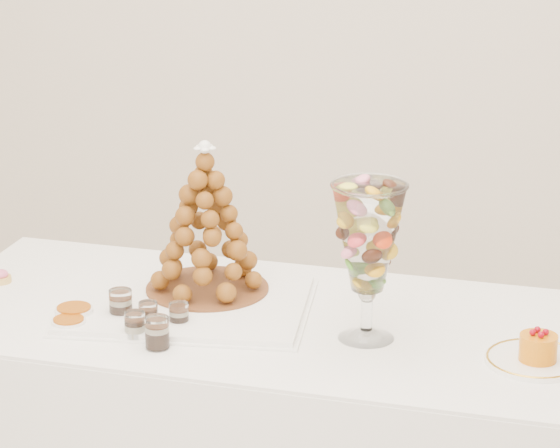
# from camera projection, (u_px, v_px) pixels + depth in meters

# --- Properties ---
(lace_tray) EXTENTS (0.63, 0.50, 0.02)m
(lace_tray) POSITION_uv_depth(u_px,v_px,m) (188.00, 305.00, 3.38)
(lace_tray) COLOR white
(lace_tray) RESTS_ON buffet_table
(macaron_vase) EXTENTS (0.18, 0.18, 0.39)m
(macaron_vase) POSITION_uv_depth(u_px,v_px,m) (368.00, 240.00, 3.12)
(macaron_vase) COLOR white
(macaron_vase) RESTS_ON buffet_table
(cake_plate) EXTENTS (0.23, 0.23, 0.01)m
(cake_plate) POSITION_uv_depth(u_px,v_px,m) (534.00, 360.00, 3.07)
(cake_plate) COLOR white
(cake_plate) RESTS_ON buffet_table
(pink_tart) EXTENTS (0.06, 0.06, 0.04)m
(pink_tart) POSITION_uv_depth(u_px,v_px,m) (1.00, 277.00, 3.55)
(pink_tart) COLOR tan
(pink_tart) RESTS_ON buffet_table
(verrine_a) EXTENTS (0.07, 0.07, 0.08)m
(verrine_a) POSITION_uv_depth(u_px,v_px,m) (121.00, 305.00, 3.30)
(verrine_a) COLOR white
(verrine_a) RESTS_ON buffet_table
(verrine_b) EXTENTS (0.05, 0.05, 0.06)m
(verrine_b) POSITION_uv_depth(u_px,v_px,m) (148.00, 314.00, 3.26)
(verrine_b) COLOR white
(verrine_b) RESTS_ON buffet_table
(verrine_c) EXTENTS (0.06, 0.06, 0.07)m
(verrine_c) POSITION_uv_depth(u_px,v_px,m) (179.00, 316.00, 3.25)
(verrine_c) COLOR white
(verrine_c) RESTS_ON buffet_table
(verrine_d) EXTENTS (0.06, 0.06, 0.07)m
(verrine_d) POSITION_uv_depth(u_px,v_px,m) (135.00, 325.00, 3.19)
(verrine_d) COLOR white
(verrine_d) RESTS_ON buffet_table
(verrine_e) EXTENTS (0.07, 0.07, 0.08)m
(verrine_e) POSITION_uv_depth(u_px,v_px,m) (157.00, 333.00, 3.13)
(verrine_e) COLOR white
(verrine_e) RESTS_ON buffet_table
(ramekin_back) EXTENTS (0.10, 0.10, 0.03)m
(ramekin_back) POSITION_uv_depth(u_px,v_px,m) (74.00, 314.00, 3.31)
(ramekin_back) COLOR white
(ramekin_back) RESTS_ON buffet_table
(ramekin_front) EXTENTS (0.08, 0.08, 0.03)m
(ramekin_front) POSITION_uv_depth(u_px,v_px,m) (69.00, 325.00, 3.25)
(ramekin_front) COLOR white
(ramekin_front) RESTS_ON buffet_table
(croquembouche) EXTENTS (0.32, 0.32, 0.40)m
(croquembouche) POSITION_uv_depth(u_px,v_px,m) (206.00, 219.00, 3.39)
(croquembouche) COLOR brown
(croquembouche) RESTS_ON lace_tray
(mousse_cake) EXTENTS (0.09, 0.09, 0.08)m
(mousse_cake) POSITION_uv_depth(u_px,v_px,m) (538.00, 347.00, 3.05)
(mousse_cake) COLOR orange
(mousse_cake) RESTS_ON cake_plate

